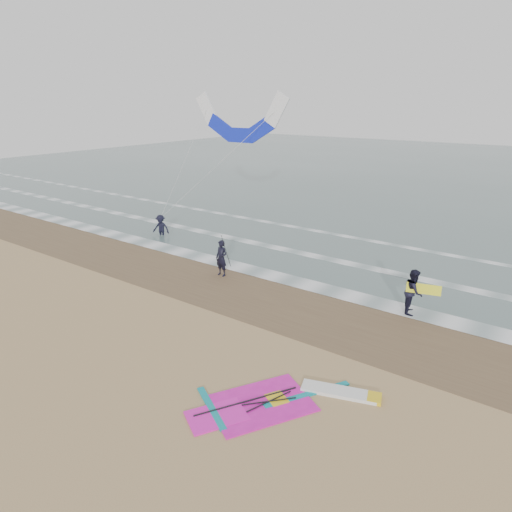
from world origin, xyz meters
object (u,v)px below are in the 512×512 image
Objects in this scene: surf_kite at (240,122)px; person_walking at (413,292)px; windsurf_rig at (283,401)px; person_wading at (161,223)px; person_standing at (221,258)px.

person_walking is at bearing -23.54° from surf_kite.
windsurf_rig is 8.02m from person_walking.
windsurf_rig is 18.08m from person_wading.
person_wading is 7.91m from surf_kite.
person_standing is 10.12m from surf_kite.
person_walking is at bearing 82.12° from windsurf_rig.
person_standing is (-7.75, 6.57, 0.86)m from windsurf_rig.
person_wading is 0.22× the size of surf_kite.
person_standing reaches higher than windsurf_rig.
person_walking reaches higher than person_standing.
surf_kite reaches higher than person_standing.
person_walking is 1.09× the size of person_wading.
person_wading is (-15.29, 9.62, 0.81)m from windsurf_rig.
person_standing is at bearing 83.66° from person_walking.
windsurf_rig is 0.63× the size of surf_kite.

